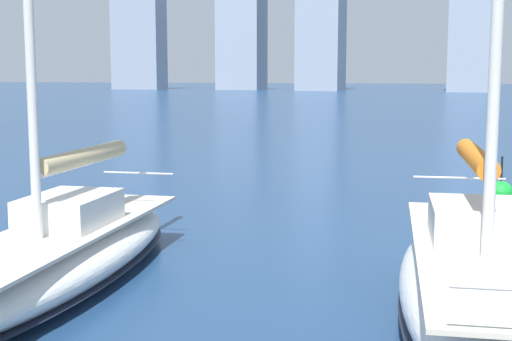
# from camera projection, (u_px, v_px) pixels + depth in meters

# --- Properties ---
(city_skyline) EXTENTS (166.98, 19.36, 48.35)m
(city_skyline) POSITION_uv_depth(u_px,v_px,m) (459.00, 6.00, 154.79)
(city_skyline) COLOR gray
(city_skyline) RESTS_ON ground
(sailboat_orange) EXTENTS (3.12, 8.26, 12.07)m
(sailboat_orange) POSITION_uv_depth(u_px,v_px,m) (479.00, 281.00, 10.29)
(sailboat_orange) COLOR white
(sailboat_orange) RESTS_ON ground
(sailboat_tan) EXTENTS (2.93, 8.85, 10.56)m
(sailboat_tan) POSITION_uv_depth(u_px,v_px,m) (59.00, 252.00, 12.50)
(sailboat_tan) COLOR white
(sailboat_tan) RESTS_ON ground
(channel_buoy) EXTENTS (0.70, 0.70, 1.40)m
(channel_buoy) POSITION_uv_depth(u_px,v_px,m) (501.00, 193.00, 20.28)
(channel_buoy) COLOR green
(channel_buoy) RESTS_ON ground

